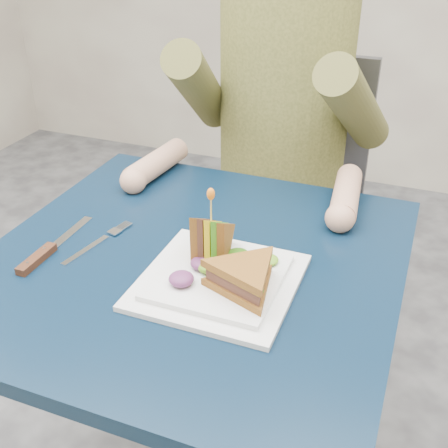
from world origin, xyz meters
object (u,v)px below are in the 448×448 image
at_px(table, 193,292).
at_px(plate, 219,280).
at_px(diner, 284,77).
at_px(fork, 96,243).
at_px(knife, 43,254).
at_px(sandwich_flat, 245,277).
at_px(sandwich_upright, 211,241).
at_px(chair, 287,192).

height_order(table, plate, plate).
xyz_separation_m(diner, fork, (-0.19, -0.60, -0.18)).
bearing_deg(plate, knife, -173.56).
relative_size(plate, sandwich_flat, 1.38).
relative_size(sandwich_flat, knife, 0.85).
bearing_deg(sandwich_upright, fork, -176.97).
bearing_deg(chair, sandwich_upright, -86.31).
bearing_deg(fork, knife, -134.13).
height_order(table, sandwich_flat, sandwich_flat).
bearing_deg(sandwich_flat, knife, -178.14).
bearing_deg(sandwich_upright, sandwich_flat, -38.93).
bearing_deg(table, sandwich_upright, -16.05).
xyz_separation_m(table, plate, (0.08, -0.06, 0.09)).
relative_size(table, knife, 3.39).
height_order(diner, sandwich_upright, diner).
bearing_deg(chair, sandwich_flat, -80.28).
relative_size(table, sandwich_upright, 5.37).
xyz_separation_m(table, sandwich_upright, (0.05, -0.01, 0.13)).
height_order(sandwich_flat, sandwich_upright, sandwich_upright).
bearing_deg(diner, knife, -110.94).
xyz_separation_m(plate, sandwich_flat, (0.05, -0.03, 0.04)).
bearing_deg(plate, sandwich_flat, -24.44).
bearing_deg(table, sandwich_flat, -32.20).
bearing_deg(knife, fork, 45.87).
distance_m(fork, knife, 0.10).
height_order(sandwich_flat, fork, sandwich_flat).
height_order(plate, sandwich_upright, sandwich_upright).
bearing_deg(diner, sandwich_upright, -85.61).
xyz_separation_m(chair, knife, (-0.26, -0.78, 0.20)).
bearing_deg(chair, plate, -84.11).
bearing_deg(table, plate, -37.07).
height_order(chair, sandwich_upright, chair).
bearing_deg(plate, diner, 96.92).
bearing_deg(diner, sandwich_flat, -78.67).
relative_size(chair, sandwich_flat, 4.94).
bearing_deg(diner, fork, -107.43).
distance_m(table, knife, 0.29).
relative_size(table, chair, 0.81).
xyz_separation_m(fork, knife, (-0.07, -0.07, 0.00)).
bearing_deg(knife, diner, 69.06).
relative_size(chair, knife, 4.21).
distance_m(sandwich_flat, fork, 0.33).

